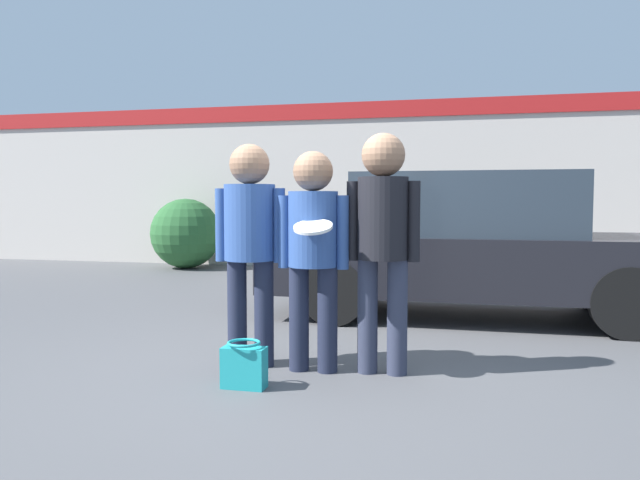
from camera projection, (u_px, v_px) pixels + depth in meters
ground_plane at (313, 369)px, 4.74m from camera, size 56.00×56.00×0.00m
storefront_building at (407, 184)px, 11.46m from camera, size 24.00×0.22×3.08m
person_left at (250, 233)px, 4.78m from camera, size 0.56×0.39×1.71m
person_middle_with_frisbee at (313, 241)px, 4.62m from camera, size 0.54×0.59×1.64m
person_right at (383, 229)px, 4.55m from camera, size 0.54×0.37×1.77m
parked_car_near at (471, 246)px, 6.80m from camera, size 4.46×1.78×1.57m
shrub at (186, 233)px, 11.65m from camera, size 1.31×1.31×1.31m
handbag at (244, 366)px, 4.25m from camera, size 0.30×0.23×0.32m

